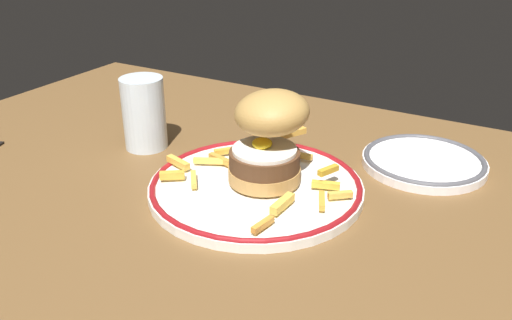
{
  "coord_description": "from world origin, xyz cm",
  "views": [
    {
      "loc": [
        26.09,
        -51.95,
        34.13
      ],
      "look_at": [
        -4.48,
        1.82,
        4.6
      ],
      "focal_mm": 37.84,
      "sensor_mm": 36.0,
      "label": 1
    }
  ],
  "objects_px": {
    "water_glass": "(144,118)",
    "dinner_plate": "(256,186)",
    "side_plate": "(424,161)",
    "burger": "(269,135)"
  },
  "relations": [
    {
      "from": "water_glass",
      "to": "side_plate",
      "type": "bearing_deg",
      "value": 19.95
    },
    {
      "from": "water_glass",
      "to": "dinner_plate",
      "type": "bearing_deg",
      "value": -11.04
    },
    {
      "from": "dinner_plate",
      "to": "side_plate",
      "type": "distance_m",
      "value": 0.25
    },
    {
      "from": "dinner_plate",
      "to": "water_glass",
      "type": "height_order",
      "value": "water_glass"
    },
    {
      "from": "water_glass",
      "to": "side_plate",
      "type": "relative_size",
      "value": 0.63
    },
    {
      "from": "dinner_plate",
      "to": "water_glass",
      "type": "xyz_separation_m",
      "value": [
        -0.22,
        0.04,
        0.04
      ]
    },
    {
      "from": "dinner_plate",
      "to": "side_plate",
      "type": "bearing_deg",
      "value": 47.09
    },
    {
      "from": "dinner_plate",
      "to": "burger",
      "type": "xyz_separation_m",
      "value": [
        0.01,
        0.02,
        0.07
      ]
    },
    {
      "from": "burger",
      "to": "water_glass",
      "type": "bearing_deg",
      "value": 173.86
    },
    {
      "from": "dinner_plate",
      "to": "side_plate",
      "type": "relative_size",
      "value": 1.6
    }
  ]
}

